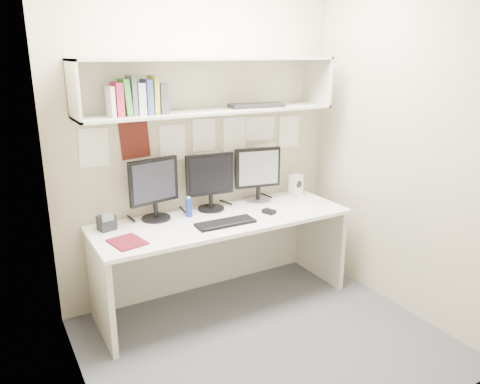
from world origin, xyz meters
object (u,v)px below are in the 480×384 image
speaker (296,185)px  maroon_notebook (127,242)px  monitor_center (210,179)px  keyboard (226,223)px  monitor_right (258,172)px  desk (223,260)px  desk_phone (107,223)px  monitor_left (154,187)px

speaker → maroon_notebook: speaker is taller
monitor_center → keyboard: (-0.06, -0.37, -0.24)m
monitor_right → maroon_notebook: bearing=-153.1°
desk → desk_phone: bearing=168.7°
desk_phone → monitor_left: bearing=-5.4°
monitor_center → keyboard: monitor_center is taller
monitor_right → maroon_notebook: size_ratio=1.89×
monitor_left → desk_phone: size_ratio=3.36×
monitor_center → maroon_notebook: bearing=-150.0°
desk → speaker: (0.84, 0.20, 0.46)m
monitor_center → speaker: bearing=4.5°
maroon_notebook → desk_phone: size_ratio=1.74×
monitor_center → desk_phone: bearing=-171.0°
monitor_right → desk_phone: (-1.30, -0.05, -0.20)m
keyboard → maroon_notebook: (-0.74, 0.01, -0.00)m
monitor_center → monitor_right: bearing=5.6°
monitor_right → desk_phone: bearing=-167.0°
speaker → maroon_notebook: 1.67m
desk → maroon_notebook: bearing=-169.9°
monitor_left → desk_phone: 0.44m
monitor_right → desk: bearing=-143.4°
monitor_left → speaker: bearing=-11.7°
monitor_right → desk_phone: monitor_right is taller
keyboard → desk_phone: 0.86m
monitor_right → keyboard: (-0.51, -0.37, -0.24)m
monitor_left → desk_phone: monitor_left is taller
monitor_right → desk_phone: 1.32m
monitor_left → monitor_center: (0.47, 0.00, -0.01)m
desk → monitor_left: 0.80m
monitor_right → speaker: 0.42m
monitor_center → maroon_notebook: size_ratio=1.88×
desk → monitor_right: (0.45, 0.22, 0.62)m
monitor_right → monitor_left: bearing=-169.2°
monitor_left → monitor_center: bearing=-11.0°
desk → monitor_center: bearing=88.8°
desk → monitor_left: bearing=154.6°
monitor_center → speaker: 0.85m
desk → keyboard: bearing=-109.0°
monitor_left → keyboard: size_ratio=1.05×
monitor_left → monitor_right: (0.92, 0.00, -0.00)m
keyboard → desk_phone: bearing=159.1°
speaker → monitor_center: bearing=166.3°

